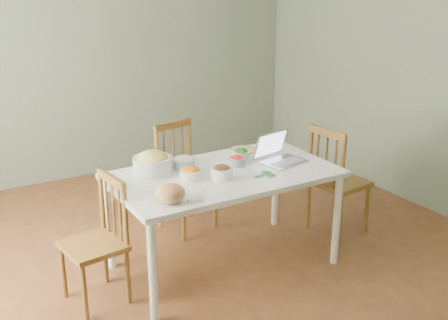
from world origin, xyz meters
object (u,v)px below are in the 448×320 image
bowl_squash (153,163)px  laptop (284,149)px  dining_table (224,220)px  bread_boule (170,193)px  chair_right (339,179)px  chair_left (93,243)px  chair_far (187,178)px

bowl_squash → laptop: size_ratio=0.89×
dining_table → bowl_squash: (-0.47, 0.25, 0.49)m
bread_boule → laptop: laptop is taller
dining_table → chair_right: bearing=1.2°
chair_left → bowl_squash: bowl_squash is taller
chair_right → laptop: size_ratio=2.93×
bread_boule → laptop: size_ratio=0.60×
bowl_squash → bread_boule: bearing=-102.2°
dining_table → chair_right: 1.21m
chair_far → chair_left: 1.32m
chair_far → laptop: bearing=-71.9°
chair_left → chair_right: chair_right is taller
chair_right → chair_far: bearing=51.0°
bread_boule → chair_far: bearing=58.4°
chair_right → bread_boule: bearing=94.2°
chair_far → laptop: (0.46, -0.81, 0.43)m
bread_boule → bowl_squash: bowl_squash is taller
chair_right → chair_left: bearing=83.4°
chair_left → chair_right: bearing=82.1°
dining_table → laptop: size_ratio=5.05×
dining_table → laptop: bearing=-6.0°
laptop → chair_far: bearing=108.1°
chair_far → laptop: size_ratio=2.89×
chair_far → chair_right: size_ratio=0.98×
chair_right → laptop: bearing=90.4°
chair_right → bread_boule: (-1.80, -0.34, 0.37)m
dining_table → chair_left: 1.05m
bread_boule → laptop: (1.12, 0.26, 0.05)m
chair_left → bread_boule: bread_boule is taller
chair_right → bowl_squash: (-1.68, 0.23, 0.39)m
chair_left → chair_right: 2.25m
dining_table → laptop: 0.74m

